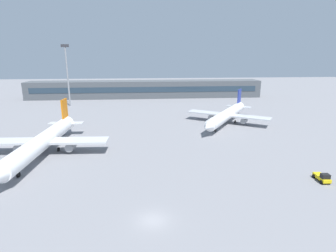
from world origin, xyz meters
TOP-DOWN VIEW (x-y plane):
  - ground_plane at (0.00, 40.00)m, footprint 400.00×400.00m
  - terminal_building at (0.00, 113.72)m, footprint 123.83×12.13m
  - airplane_near at (-24.26, 27.89)m, footprint 29.30×42.04m
  - airplane_mid at (26.49, 52.79)m, footprint 25.89×35.00m
  - baggage_tug_yellow at (31.18, 9.27)m, footprint 1.99×3.68m
  - floodlight_tower_west at (-34.47, 90.97)m, footprint 3.20×0.80m

SIDE VIEW (x-z plane):
  - ground_plane at x=0.00m, z-range 0.00..0.00m
  - baggage_tug_yellow at x=31.18m, z-range -0.08..1.67m
  - airplane_mid at x=26.49m, z-range -1.94..7.98m
  - airplane_near at x=-24.26m, z-range -2.03..8.36m
  - terminal_building at x=0.00m, z-range 0.00..9.00m
  - floodlight_tower_west at x=-34.47m, z-range 2.04..28.93m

